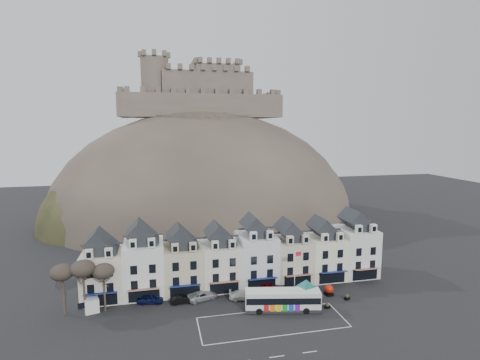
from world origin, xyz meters
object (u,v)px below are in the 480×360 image
object	(u,v)px
red_buoy	(329,290)
white_van	(91,301)
bus	(283,299)
car_silver	(202,295)
car_black	(182,299)
car_maroon	(269,286)
bus_shelter	(306,285)
car_navy	(150,299)
flagpole	(295,271)
car_charcoal	(279,290)
car_white	(244,295)

from	to	relation	value
red_buoy	white_van	size ratio (longest dim) A/B	0.36
bus	car_silver	xyz separation A→B (m)	(-12.08, 6.57, -1.15)
red_buoy	white_van	xyz separation A→B (m)	(-39.78, 4.17, 0.14)
car_black	car_maroon	world-z (taller)	car_maroon
bus_shelter	car_maroon	xyz separation A→B (m)	(-4.14, 6.89, -2.74)
car_navy	car_black	size ratio (longest dim) A/B	1.06
white_van	car_maroon	distance (m)	30.22
bus	car_navy	bearing A→B (deg)	172.59
flagpole	car_charcoal	world-z (taller)	flagpole
car_navy	car_charcoal	xyz separation A→B (m)	(22.00, -1.23, -0.01)
bus	car_maroon	distance (m)	7.62
white_van	car_navy	size ratio (longest dim) A/B	1.22
car_black	red_buoy	bearing A→B (deg)	-98.86
flagpole	car_silver	xyz separation A→B (m)	(-15.49, 3.13, -4.14)
white_van	car_white	size ratio (longest dim) A/B	1.00
red_buoy	car_navy	world-z (taller)	red_buoy
red_buoy	car_white	world-z (taller)	red_buoy
bus	white_van	size ratio (longest dim) A/B	2.37
bus	flagpole	distance (m)	5.70
car_white	car_navy	bearing A→B (deg)	94.47
car_maroon	car_black	bearing A→B (deg)	111.60
bus_shelter	flagpole	bearing A→B (deg)	89.01
car_navy	flagpole	bearing A→B (deg)	-89.55
flagpole	red_buoy	bearing A→B (deg)	-0.72
bus_shelter	car_charcoal	bearing A→B (deg)	101.74
car_silver	bus	bearing A→B (deg)	-135.63
bus	car_white	bearing A→B (deg)	146.77
bus_shelter	white_van	size ratio (longest dim) A/B	1.31
car_black	flagpole	bearing A→B (deg)	-100.54
flagpole	car_white	size ratio (longest dim) A/B	1.64
car_maroon	car_charcoal	bearing A→B (deg)	-128.92
bus	car_maroon	bearing A→B (deg)	100.64
red_buoy	car_black	world-z (taller)	red_buoy
car_navy	car_silver	distance (m)	8.62
car_navy	car_white	xyz separation A→B (m)	(15.60, -2.04, 0.03)
flagpole	white_van	distance (m)	33.98
car_navy	car_charcoal	size ratio (longest dim) A/B	0.98
white_van	car_black	xyz separation A→B (m)	(14.62, -1.59, -0.44)
car_black	car_silver	world-z (taller)	car_silver
red_buoy	car_black	bearing A→B (deg)	174.14
car_black	car_white	bearing A→B (deg)	-98.00
bus_shelter	car_white	xyz separation A→B (m)	(-9.34, 4.39, -2.75)
bus_shelter	flagpole	world-z (taller)	flagpole
white_van	car_black	size ratio (longest dim) A/B	1.30
car_navy	car_charcoal	distance (m)	22.03
flagpole	car_silver	bearing A→B (deg)	168.59
flagpole	car_black	distance (m)	19.52
car_black	car_maroon	bearing A→B (deg)	-87.18
bus_shelter	car_maroon	world-z (taller)	bus_shelter
bus	white_van	world-z (taller)	bus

